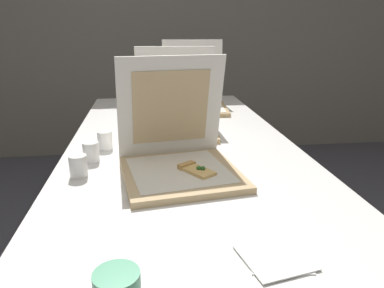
# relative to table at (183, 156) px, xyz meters

# --- Properties ---
(wall_back) EXTENTS (10.00, 0.10, 2.60)m
(wall_back) POSITION_rel_table_xyz_m (0.00, 2.15, 0.59)
(wall_back) COLOR gray
(wall_back) RESTS_ON ground
(table) EXTENTS (0.96, 2.17, 0.75)m
(table) POSITION_rel_table_xyz_m (0.00, 0.00, 0.00)
(table) COLOR silver
(table) RESTS_ON ground
(pizza_box_front) EXTENTS (0.43, 0.43, 0.39)m
(pizza_box_front) POSITION_rel_table_xyz_m (-0.04, -0.30, 0.10)
(pizza_box_front) COLOR tan
(pizza_box_front) RESTS_ON table
(pizza_box_middle) EXTENTS (0.40, 0.41, 0.39)m
(pizza_box_middle) POSITION_rel_table_xyz_m (-0.01, 0.23, 0.10)
(pizza_box_middle) COLOR tan
(pizza_box_middle) RESTS_ON table
(pizza_box_back) EXTENTS (0.41, 0.44, 0.40)m
(pizza_box_back) POSITION_rel_table_xyz_m (0.14, 0.70, 0.10)
(pizza_box_back) COLOR tan
(pizza_box_back) RESTS_ON table
(cup_white_near_left) EXTENTS (0.06, 0.06, 0.07)m
(cup_white_near_left) POSITION_rel_table_xyz_m (-0.38, -0.28, 0.08)
(cup_white_near_left) COLOR white
(cup_white_near_left) RESTS_ON table
(cup_white_mid) EXTENTS (0.06, 0.06, 0.07)m
(cup_white_mid) POSITION_rel_table_xyz_m (-0.32, 0.00, 0.08)
(cup_white_mid) COLOR white
(cup_white_mid) RESTS_ON table
(cup_white_near_center) EXTENTS (0.06, 0.06, 0.07)m
(cup_white_near_center) POSITION_rel_table_xyz_m (-0.36, -0.14, 0.08)
(cup_white_near_center) COLOR white
(cup_white_near_center) RESTS_ON table
(napkin_pile) EXTENTS (0.17, 0.17, 0.01)m
(napkin_pile) POSITION_rel_table_xyz_m (0.13, -0.80, 0.05)
(napkin_pile) COLOR white
(napkin_pile) RESTS_ON table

